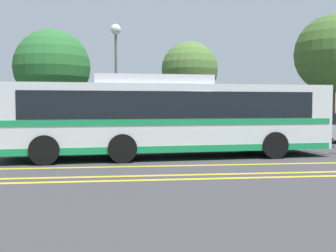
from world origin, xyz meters
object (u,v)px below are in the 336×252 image
parked_car_3 (312,128)px  parked_car_1 (69,132)px  tree_3 (190,70)px  street_lamp (116,51)px  parked_car_2 (207,129)px  tree_2 (52,68)px  tree_0 (334,54)px  transit_bus (168,116)px

parked_car_3 → parked_car_1: bearing=-92.2°
parked_car_1 → tree_3: size_ratio=0.75×
street_lamp → tree_3: street_lamp is taller
tree_3 → parked_car_2: bearing=-87.2°
parked_car_1 → tree_2: tree_2 is taller
parked_car_2 → tree_0: size_ratio=0.59×
parked_car_2 → street_lamp: bearing=61.7°
parked_car_2 → tree_0: 11.83m
tree_3 → parked_car_1: bearing=-146.0°
tree_0 → transit_bus: bearing=-141.0°
parked_car_2 → street_lamp: 6.75m
transit_bus → parked_car_3: 9.47m
transit_bus → tree_0: 16.34m
transit_bus → parked_car_2: bearing=147.6°
tree_0 → street_lamp: bearing=-169.5°
parked_car_3 → tree_0: 8.19m
tree_2 → tree_3: size_ratio=1.06×
parked_car_1 → tree_2: 5.04m
parked_car_3 → tree_3: size_ratio=0.79×
parked_car_3 → street_lamp: (-10.23, 2.67, 4.24)m
transit_bus → parked_car_1: 6.42m
transit_bus → parked_car_1: transit_bus is taller
transit_bus → tree_3: tree_3 is taller
street_lamp → tree_0: (14.37, 2.67, 0.39)m
parked_car_2 → tree_3: (-0.21, 4.22, 3.42)m
tree_0 → tree_3: (-9.88, -0.75, -1.24)m
transit_bus → tree_2: bearing=-149.8°
parked_car_2 → tree_0: (9.67, 4.97, 4.66)m
tree_2 → street_lamp: bearing=-12.7°
parked_car_3 → tree_2: tree_2 is taller
parked_car_1 → transit_bus: bearing=-134.6°
street_lamp → tree_2: bearing=167.3°
parked_car_1 → tree_3: bearing=-53.2°
parked_car_3 → tree_3: bearing=-130.7°
parked_car_3 → tree_0: (4.14, 5.34, 4.63)m
parked_car_3 → street_lamp: 11.39m
street_lamp → tree_0: 14.62m
tree_0 → parked_car_3: bearing=-127.8°
parked_car_1 → parked_car_2: parked_car_2 is taller
transit_bus → tree_0: bearing=124.6°
street_lamp → tree_2: street_lamp is taller
transit_bus → tree_0: size_ratio=1.59×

